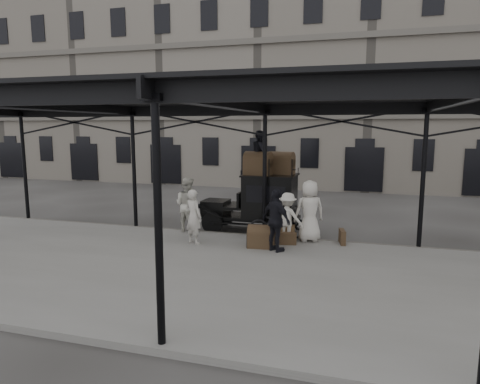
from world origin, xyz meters
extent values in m
plane|color=#383533|center=(0.00, 0.00, 0.00)|extent=(120.00, 120.00, 0.00)
cube|color=slate|center=(0.00, -2.00, 0.07)|extent=(28.00, 8.00, 0.15)
cylinder|color=black|center=(-10.00, 2.00, 2.15)|extent=(0.14, 0.14, 4.30)
cylinder|color=black|center=(0.00, 2.00, 2.15)|extent=(0.14, 0.14, 4.30)
cylinder|color=black|center=(0.00, -5.80, 2.15)|extent=(0.14, 0.14, 4.30)
cube|color=black|center=(0.00, 2.00, 4.48)|extent=(22.00, 0.10, 0.45)
cube|color=black|center=(0.00, -5.80, 4.48)|extent=(22.00, 0.10, 0.45)
cube|color=black|center=(0.00, -1.70, 4.65)|extent=(22.50, 9.00, 0.08)
cube|color=silver|center=(0.00, -1.70, 4.72)|extent=(18.00, 7.00, 0.04)
cube|color=slate|center=(0.00, 18.00, 7.00)|extent=(64.00, 8.00, 14.00)
cylinder|color=black|center=(-2.01, 2.25, 0.40)|extent=(0.80, 0.10, 0.80)
cylinder|color=black|center=(-2.01, 3.69, 0.40)|extent=(0.80, 0.10, 0.80)
cylinder|color=black|center=(0.59, 2.25, 0.40)|extent=(0.80, 0.10, 0.80)
cylinder|color=black|center=(0.59, 3.69, 0.40)|extent=(0.80, 0.10, 0.80)
cube|color=black|center=(-0.76, 2.97, 0.55)|extent=(3.60, 1.25, 0.12)
cube|color=black|center=(-2.11, 2.97, 0.85)|extent=(0.90, 1.00, 0.55)
cube|color=black|center=(-2.58, 2.97, 0.85)|extent=(0.06, 0.70, 0.55)
cube|color=black|center=(-1.31, 2.97, 0.95)|extent=(0.70, 1.30, 0.10)
cube|color=black|center=(-0.01, 2.97, 1.35)|extent=(1.80, 1.45, 1.55)
cube|color=black|center=(-0.01, 2.24, 1.55)|extent=(1.40, 0.02, 0.60)
cube|color=black|center=(-0.01, 2.97, 2.15)|extent=(1.90, 1.55, 0.06)
imported|color=beige|center=(-1.94, 0.34, 1.03)|extent=(0.76, 0.66, 1.77)
imported|color=beige|center=(-2.78, 1.80, 1.13)|extent=(1.08, 0.92, 1.95)
imported|color=silver|center=(1.59, 1.70, 1.16)|extent=(1.17, 1.01, 2.02)
imported|color=black|center=(0.78, 0.23, 1.11)|extent=(1.18, 1.04, 1.91)
imported|color=silver|center=(0.92, 1.38, 0.96)|extent=(1.18, 0.86, 1.63)
imported|color=black|center=(0.55, 1.69, 0.67)|extent=(2.11, 1.32, 1.05)
imported|color=black|center=(-0.36, 2.87, 2.97)|extent=(0.76, 0.88, 1.58)
cube|color=brown|center=(0.83, 1.54, 0.40)|extent=(0.65, 0.51, 0.50)
cube|color=#453720|center=(2.66, 1.67, 0.38)|extent=(0.27, 0.62, 0.45)
cube|color=#453720|center=(0.97, 1.05, 0.35)|extent=(0.62, 0.27, 0.40)
camera|label=1|loc=(3.28, -12.11, 3.89)|focal=32.00mm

